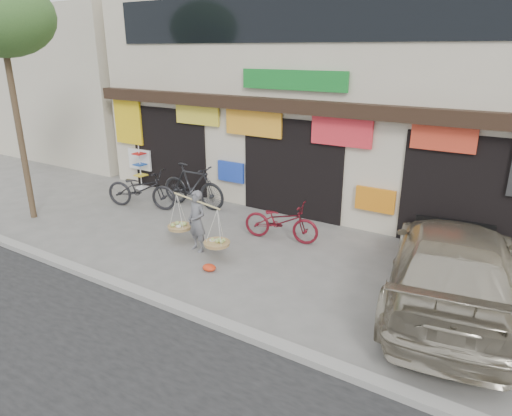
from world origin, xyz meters
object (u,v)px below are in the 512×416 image
Objects in this scene: bike_1 at (193,186)px; street_vendor at (197,224)px; bike_0 at (141,189)px; suv at (453,266)px; display_rack at (141,171)px; bike_2 at (281,221)px; street_tree at (0,17)px.

street_vendor is at bearing -141.00° from bike_1.
street_vendor is 3.65m from bike_0.
bike_0 is 0.39× the size of suv.
suv is 3.80× the size of display_rack.
bike_0 is 4.66m from bike_2.
street_tree is 4.22× the size of display_rack.
bike_1 reaches higher than bike_2.
street_vendor is 0.87× the size of bike_0.
street_vendor is at bearing 129.54° from bike_2.
bike_2 is at bearing -12.14° from display_rack.
suv is (10.71, 1.37, -4.41)m from street_tree.
display_rack is at bearing 30.38° from bike_0.
bike_1 is (1.24, 0.87, 0.08)m from bike_0.
bike_1 is at bearing -22.20° from suv.
display_rack is at bearing 161.80° from street_vendor.
suv reaches higher than bike_1.
bike_0 is 1.50× the size of display_rack.
bike_1 is at bearing 43.89° from street_tree.
bike_1 is at bearing -11.01° from display_rack.
street_vendor reaches higher than bike_1.
suv reaches higher than street_vendor.
bike_0 is (1.97, 2.22, -4.60)m from street_tree.
street_vendor reaches higher than bike_0.
street_vendor is 1.31× the size of display_rack.
display_rack is (-10.21, 2.25, -0.18)m from suv.
street_vendor is 3.15m from bike_1.
suv reaches higher than bike_0.
suv is (7.49, -1.72, 0.12)m from bike_1.
street_tree is at bearing 131.38° from bike_1.
bike_0 is 2.03m from display_rack.
street_tree is at bearing -1.96° from suv.
street_tree is 5.48m from bike_0.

